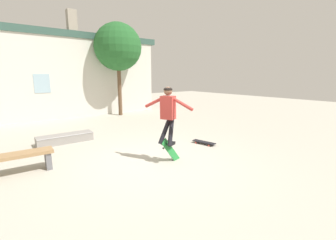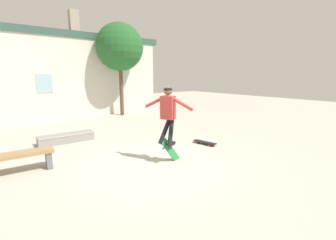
% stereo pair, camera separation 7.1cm
% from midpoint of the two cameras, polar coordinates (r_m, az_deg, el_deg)
% --- Properties ---
extents(ground_plane, '(40.00, 40.00, 0.00)m').
position_cam_midpoint_polar(ground_plane, '(5.97, -3.87, -10.49)').
color(ground_plane, '#B2AD9E').
extents(building_backdrop, '(10.53, 0.52, 5.47)m').
position_cam_midpoint_polar(building_backdrop, '(12.98, -24.18, 10.66)').
color(building_backdrop, beige).
rests_on(building_backdrop, ground_plane).
extents(tree_right, '(2.55, 2.55, 5.02)m').
position_cam_midpoint_polar(tree_right, '(13.08, -12.76, 17.58)').
color(tree_right, brown).
rests_on(tree_right, ground_plane).
extents(park_bench, '(1.45, 0.46, 0.49)m').
position_cam_midpoint_polar(park_bench, '(6.17, -34.12, -8.30)').
color(park_bench, '#99754C').
rests_on(park_bench, ground_plane).
extents(skate_ledge, '(1.73, 0.49, 0.29)m').
position_cam_midpoint_polar(skate_ledge, '(8.29, -24.85, -4.26)').
color(skate_ledge, gray).
rests_on(skate_ledge, ground_plane).
extents(skater, '(0.63, 1.27, 1.49)m').
position_cam_midpoint_polar(skater, '(5.61, -0.35, 2.38)').
color(skater, '#B23833').
extents(skateboard_flipping, '(0.63, 0.18, 0.76)m').
position_cam_midpoint_polar(skateboard_flipping, '(5.91, 0.43, -7.96)').
color(skateboard_flipping, '#237F38').
extents(skateboard_resting, '(0.38, 0.81, 0.08)m').
position_cam_midpoint_polar(skateboard_resting, '(7.47, 8.84, -5.56)').
color(skateboard_resting, black).
rests_on(skateboard_resting, ground_plane).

